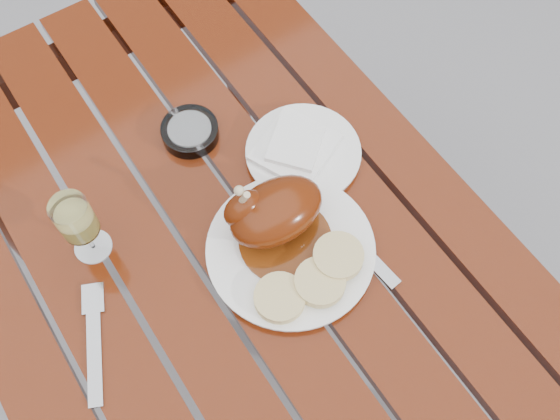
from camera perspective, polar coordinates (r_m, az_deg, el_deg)
The scene contains 11 objects.
ground at distance 1.73m, azimuth -3.37°, elevation -12.79°, with size 60.00×60.00×0.00m, color slate.
table at distance 1.37m, azimuth -4.20°, elevation -8.88°, with size 0.80×1.20×0.75m, color #66240C.
dinner_plate at distance 1.00m, azimuth 0.97°, elevation -3.68°, with size 0.27×0.27×0.02m, color white.
roast_duck at distance 0.97m, azimuth -0.70°, elevation -0.24°, with size 0.16×0.16×0.11m.
bread_dumplings at distance 0.96m, azimuth 3.02°, elevation -6.28°, with size 0.19×0.10×0.03m.
wine_glass at distance 0.99m, azimuth -17.72°, elevation -1.59°, with size 0.06×0.06×0.14m, color #C8C15B.
side_plate at distance 1.08m, azimuth 2.14°, elevation 5.23°, with size 0.20×0.20×0.02m, color white.
napkin at distance 1.07m, azimuth 1.42°, elevation 5.74°, with size 0.13×0.12×0.01m, color white.
ashtray at distance 1.11m, azimuth -8.23°, elevation 7.11°, with size 0.10×0.10×0.03m, color #B2B7BC.
fork at distance 0.99m, azimuth -16.61°, elevation -12.00°, with size 0.02×0.17×0.01m, color gray.
knife at distance 1.02m, azimuth 6.31°, elevation -2.39°, with size 0.02×0.22×0.01m, color gray.
Camera 1 is at (-0.16, -0.41, 1.67)m, focal length 40.00 mm.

